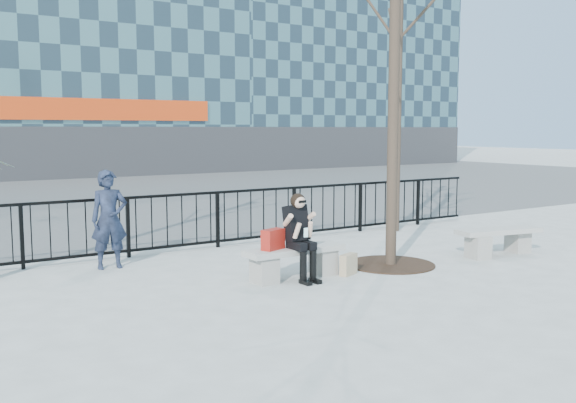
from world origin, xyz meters
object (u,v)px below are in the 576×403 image
bench_second (499,239)px  standing_man (109,219)px  bench_main (295,259)px  seated_woman (301,237)px

bench_second → standing_man: (-6.33, 2.82, 0.52)m
bench_main → bench_second: bench_second is taller
seated_woman → standing_man: bearing=131.4°
seated_woman → standing_man: standing_man is taller
seated_woman → bench_main: bearing=90.0°
bench_second → seated_woman: (-4.17, 0.36, 0.37)m
seated_woman → standing_man: size_ratio=0.82×
bench_second → standing_man: standing_man is taller
seated_woman → standing_man: 3.27m
bench_second → seated_woman: seated_woman is taller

